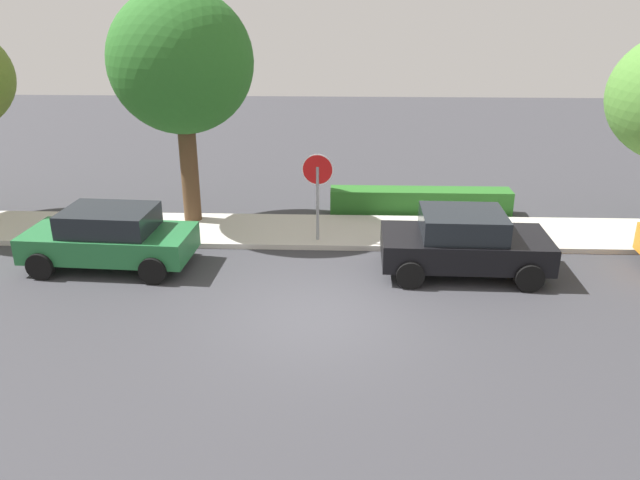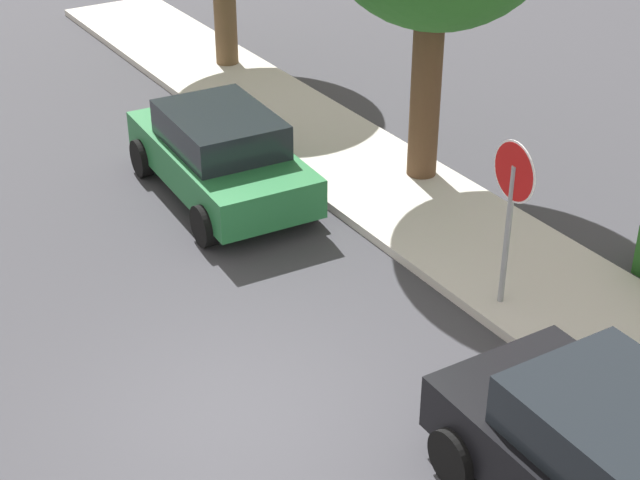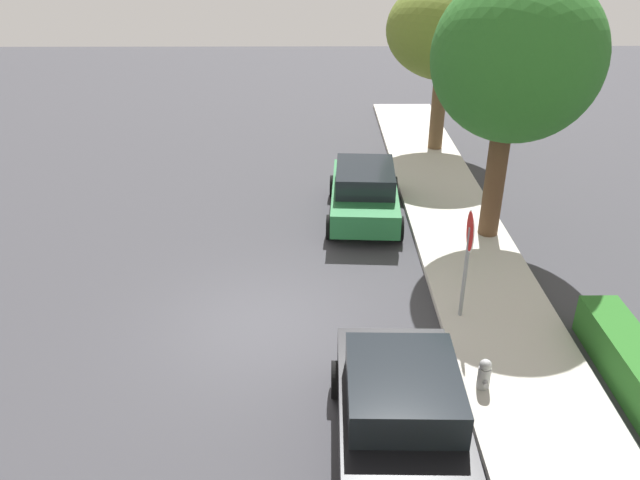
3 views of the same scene
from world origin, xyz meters
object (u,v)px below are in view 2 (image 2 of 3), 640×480
(stop_sign, at_px, (511,197))
(fire_hydrant, at_px, (624,375))
(parked_car_green, at_px, (220,154))
(parked_car_black, at_px, (618,467))

(stop_sign, distance_m, fire_hydrant, 2.56)
(parked_car_green, bearing_deg, fire_hydrant, 12.27)
(stop_sign, xyz_separation_m, fire_hydrant, (2.19, -0.07, -1.33))
(parked_car_black, relative_size, fire_hydrant, 5.47)
(stop_sign, relative_size, parked_car_black, 0.63)
(parked_car_black, distance_m, fire_hydrant, 2.11)
(stop_sign, height_order, fire_hydrant, stop_sign)
(stop_sign, distance_m, parked_car_green, 5.27)
(parked_car_black, bearing_deg, stop_sign, 154.57)
(parked_car_black, bearing_deg, parked_car_green, 179.65)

